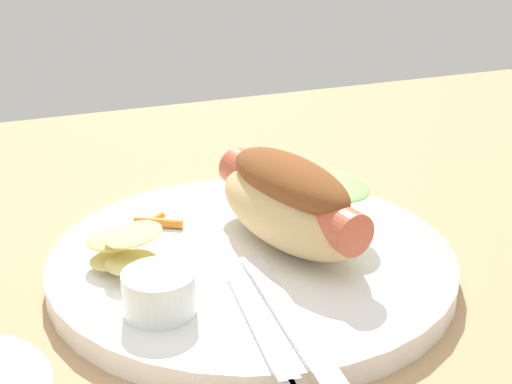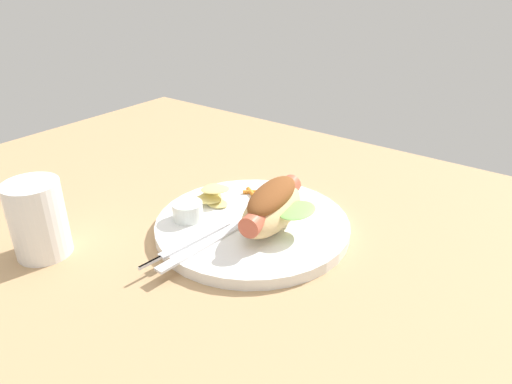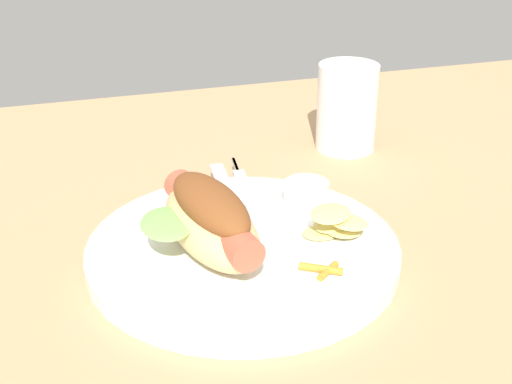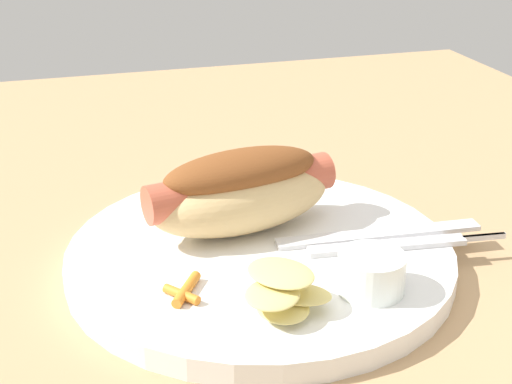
# 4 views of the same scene
# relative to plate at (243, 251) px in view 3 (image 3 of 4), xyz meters

# --- Properties ---
(ground_plane) EXTENTS (1.20, 0.90, 0.02)m
(ground_plane) POSITION_rel_plate_xyz_m (0.04, 0.02, -0.02)
(ground_plane) COLOR tan
(plate) EXTENTS (0.27, 0.27, 0.02)m
(plate) POSITION_rel_plate_xyz_m (0.00, 0.00, 0.00)
(plate) COLOR white
(plate) RESTS_ON ground_plane
(hot_dog) EXTENTS (0.10, 0.15, 0.06)m
(hot_dog) POSITION_rel_plate_xyz_m (-0.03, -0.01, 0.04)
(hot_dog) COLOR #DBB77A
(hot_dog) RESTS_ON plate
(sauce_ramekin) EXTENTS (0.04, 0.04, 0.03)m
(sauce_ramekin) POSITION_rel_plate_xyz_m (0.08, 0.05, 0.02)
(sauce_ramekin) COLOR white
(sauce_ramekin) RESTS_ON plate
(fork) EXTENTS (0.03, 0.15, 0.00)m
(fork) POSITION_rel_plate_xyz_m (0.03, 0.10, 0.01)
(fork) COLOR silver
(fork) RESTS_ON plate
(knife) EXTENTS (0.03, 0.15, 0.00)m
(knife) POSITION_rel_plate_xyz_m (0.01, 0.09, 0.01)
(knife) COLOR silver
(knife) RESTS_ON plate
(chips_pile) EXTENTS (0.06, 0.07, 0.03)m
(chips_pile) POSITION_rel_plate_xyz_m (0.08, -0.01, 0.02)
(chips_pile) COLOR #E1CE77
(chips_pile) RESTS_ON plate
(carrot_garnish) EXTENTS (0.03, 0.03, 0.01)m
(carrot_garnish) POSITION_rel_plate_xyz_m (0.05, -0.06, 0.01)
(carrot_garnish) COLOR orange
(carrot_garnish) RESTS_ON plate
(drinking_cup) EXTENTS (0.07, 0.07, 0.10)m
(drinking_cup) POSITION_rel_plate_xyz_m (0.19, 0.21, 0.04)
(drinking_cup) COLOR white
(drinking_cup) RESTS_ON ground_plane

